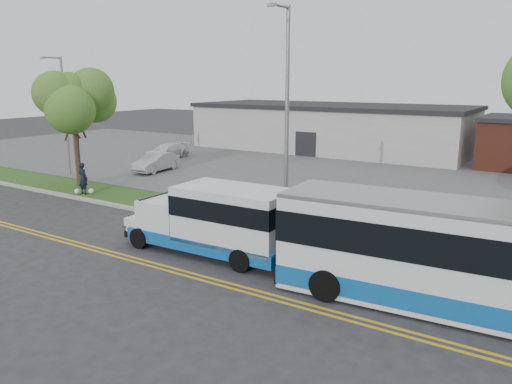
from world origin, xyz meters
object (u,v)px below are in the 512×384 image
Objects in this scene: streetlight_near at (286,111)px; tree_west at (73,104)px; shuttle_bus at (219,218)px; streetlight_far at (64,111)px; transit_bus at (477,261)px; pedestrian at (83,178)px; parked_car_a at (156,162)px; parked_car_b at (167,151)px.

tree_west is at bearing 178.20° from streetlight_near.
streetlight_far is at bearing 157.29° from shuttle_bus.
transit_bus is (9.12, -0.02, 0.17)m from shuttle_bus.
pedestrian is 7.87m from parked_car_a.
pedestrian is 0.43× the size of parked_car_b.
shuttle_bus is 1.68× the size of parked_car_b.
pedestrian is at bearing -176.34° from streetlight_near.
streetlight_far reaches higher than tree_west.
tree_west is 12.67m from parked_car_b.
transit_bus is 31.67m from parked_car_b.
streetlight_near is 2.24× the size of parked_car_b.
tree_west reaches higher than parked_car_a.
transit_bus is (27.80, -7.22, -2.87)m from streetlight_far.
transit_bus is (8.80, -4.53, -3.63)m from streetlight_near.
parked_car_a is (-14.32, 11.35, -0.67)m from shuttle_bus.
pedestrian is 13.80m from parked_car_b.
parked_car_b is (-27.07, 16.42, -0.89)m from transit_bus.
streetlight_near is at bearing -32.04° from parked_car_a.
parked_car_a is at bearing 154.94° from streetlight_near.
parked_car_b is at bearing 85.45° from streetlight_far.
shuttle_bus reaches higher than parked_car_a.
pedestrian is 0.45× the size of parked_car_a.
parked_car_b is (-3.27, 11.42, -4.41)m from tree_west.
shuttle_bus is at bearing -18.74° from tree_west.
parked_car_a is (0.36, 6.37, -4.36)m from tree_west.
streetlight_far is at bearing -27.79° from pedestrian.
tree_west reaches higher than parked_car_b.
parked_car_a is at bearing 43.63° from streetlight_far.
pedestrian is at bearing 166.29° from transit_bus.
shuttle_bus is (18.68, -7.20, -3.03)m from streetlight_far.
transit_bus is at bearing -32.87° from parked_car_a.
parked_car_a is (-14.64, 6.85, -4.47)m from streetlight_near.
streetlight_far is 9.97m from parked_car_b.
parked_car_a is (-23.44, 11.37, -0.84)m from transit_bus.
streetlight_near is 10.54m from transit_bus.
streetlight_far is 7.08m from parked_car_a.
pedestrian reaches higher than parked_car_b.
parked_car_b is at bearing 105.97° from tree_west.
parked_car_a is (-1.71, 7.67, -0.25)m from pedestrian.
parked_car_a is at bearing 86.75° from tree_west.
transit_bus reaches higher than parked_car_a.
streetlight_far is at bearing 151.02° from tree_west.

